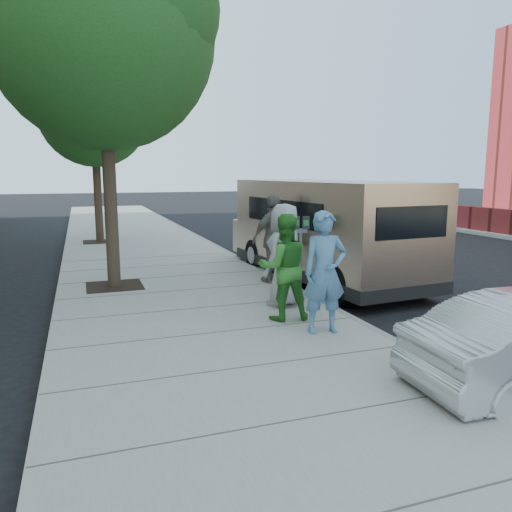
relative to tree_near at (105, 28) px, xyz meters
name	(u,v)px	position (x,y,z in m)	size (l,w,h in m)	color
ground	(247,311)	(2.25, -2.40, -5.55)	(120.00, 120.00, 0.00)	black
sidewalk	(196,312)	(1.25, -2.40, -5.47)	(5.00, 60.00, 0.15)	gray
curb_face	(315,301)	(3.69, -2.40, -5.47)	(0.12, 60.00, 0.16)	gray
tree_near	(105,28)	(0.00, 0.00, 0.00)	(4.62, 4.60, 7.53)	black
tree_far	(95,107)	(0.00, 7.60, -0.66)	(3.92, 3.80, 6.49)	black
parking_meter	(301,238)	(3.50, -2.10, -4.23)	(0.35, 0.24, 1.61)	gray
van	(323,228)	(4.90, -0.37, -4.26)	(2.69, 6.71, 2.43)	tan
person_officer	(325,272)	(2.85, -4.43, -4.44)	(0.70, 0.46, 1.91)	teal
person_green_shirt	(284,267)	(2.52, -3.58, -4.49)	(0.88, 0.68, 1.81)	#31842B
person_gray_shirt	(284,255)	(2.88, -2.73, -4.44)	(0.94, 0.61, 1.92)	#9E9EA0
person_striped_polo	(274,239)	(3.45, -0.77, -4.40)	(1.17, 0.49, 2.00)	slate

